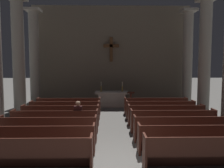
{
  "coord_description": "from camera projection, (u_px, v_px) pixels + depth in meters",
  "views": [
    {
      "loc": [
        -0.29,
        -5.9,
        2.83
      ],
      "look_at": [
        0.0,
        8.02,
        1.6
      ],
      "focal_mm": 36.52,
      "sensor_mm": 36.0,
      "label": 1
    }
  ],
  "objects": [
    {
      "name": "pew_left_row_4",
      "position": [
        55.0,
        121.0,
        9.38
      ],
      "size": [
        3.51,
        0.5,
        0.95
      ],
      "color": "#4C2319",
      "rests_on": "ground"
    },
    {
      "name": "column_left_fourth",
      "position": [
        34.0,
        59.0,
        15.45
      ],
      "size": [
        0.99,
        0.99,
        6.5
      ],
      "color": "#9E998E",
      "rests_on": "ground"
    },
    {
      "name": "pew_right_row_7",
      "position": [
        156.0,
        106.0,
        12.85
      ],
      "size": [
        3.51,
        0.5,
        0.95
      ],
      "color": "#4C2319",
      "rests_on": "ground"
    },
    {
      "name": "candlestick_right",
      "position": [
        122.0,
        88.0,
        15.04
      ],
      "size": [
        0.16,
        0.16,
        0.65
      ],
      "color": "#B79338",
      "rests_on": "altar"
    },
    {
      "name": "pew_right_row_4",
      "position": [
        173.0,
        121.0,
        9.48
      ],
      "size": [
        3.51,
        0.5,
        0.95
      ],
      "color": "#4C2319",
      "rests_on": "ground"
    },
    {
      "name": "apse_with_cross",
      "position": [
        111.0,
        54.0,
        16.91
      ],
      "size": [
        11.53,
        0.46,
        7.06
      ],
      "color": "#706656",
      "rests_on": "ground"
    },
    {
      "name": "pew_right_row_3",
      "position": [
        182.0,
        128.0,
        8.35
      ],
      "size": [
        3.51,
        0.5,
        0.95
      ],
      "color": "#4C2319",
      "rests_on": "ground"
    },
    {
      "name": "column_right_third",
      "position": [
        205.0,
        58.0,
        12.89
      ],
      "size": [
        0.99,
        0.99,
        6.5
      ],
      "color": "#9E998E",
      "rests_on": "ground"
    },
    {
      "name": "pew_right_row_6",
      "position": [
        160.0,
        110.0,
        11.73
      ],
      "size": [
        3.51,
        0.5,
        0.95
      ],
      "color": "#4C2319",
      "rests_on": "ground"
    },
    {
      "name": "pew_left_row_1",
      "position": [
        26.0,
        153.0,
        6.0
      ],
      "size": [
        3.51,
        0.5,
        0.95
      ],
      "color": "#4C2319",
      "rests_on": "ground"
    },
    {
      "name": "pew_right_row_1",
      "position": [
        209.0,
        152.0,
        6.1
      ],
      "size": [
        3.51,
        0.5,
        0.95
      ],
      "color": "#4C2319",
      "rests_on": "ground"
    },
    {
      "name": "pew_left_row_5",
      "position": [
        61.0,
        115.0,
        10.5
      ],
      "size": [
        3.51,
        0.5,
        0.95
      ],
      "color": "#4C2319",
      "rests_on": "ground"
    },
    {
      "name": "pew_left_row_3",
      "position": [
        48.0,
        129.0,
        8.25
      ],
      "size": [
        3.51,
        0.5,
        0.95
      ],
      "color": "#4C2319",
      "rests_on": "ground"
    },
    {
      "name": "column_left_third",
      "position": [
        19.0,
        58.0,
        12.68
      ],
      "size": [
        0.99,
        0.99,
        6.5
      ],
      "color": "#9E998E",
      "rests_on": "ground"
    },
    {
      "name": "pew_left_row_7",
      "position": [
        69.0,
        106.0,
        12.75
      ],
      "size": [
        3.51,
        0.5,
        0.95
      ],
      "color": "#4C2319",
      "rests_on": "ground"
    },
    {
      "name": "column_right_fourth",
      "position": [
        187.0,
        59.0,
        15.67
      ],
      "size": [
        0.99,
        0.99,
        6.5
      ],
      "color": "#9E998E",
      "rests_on": "ground"
    },
    {
      "name": "pew_right_row_5",
      "position": [
        166.0,
        115.0,
        10.6
      ],
      "size": [
        3.51,
        0.5,
        0.95
      ],
      "color": "#4C2319",
      "rests_on": "ground"
    },
    {
      "name": "pew_right_row_2",
      "position": [
        193.0,
        138.0,
        7.23
      ],
      "size": [
        3.51,
        0.5,
        0.95
      ],
      "color": "#4C2319",
      "rests_on": "ground"
    },
    {
      "name": "pew_left_row_2",
      "position": [
        39.0,
        139.0,
        7.13
      ],
      "size": [
        3.51,
        0.5,
        0.95
      ],
      "color": "#4C2319",
      "rests_on": "ground"
    },
    {
      "name": "lectern",
      "position": [
        131.0,
        101.0,
        13.91
      ],
      "size": [
        0.44,
        0.36,
        1.15
      ],
      "color": "#4C2319",
      "rests_on": "ground"
    },
    {
      "name": "pew_left_row_6",
      "position": [
        65.0,
        110.0,
        11.63
      ],
      "size": [
        3.51,
        0.5,
        0.95
      ],
      "color": "#4C2319",
      "rests_on": "ground"
    },
    {
      "name": "altar",
      "position": [
        112.0,
        99.0,
        15.08
      ],
      "size": [
        2.2,
        0.9,
        1.01
      ],
      "color": "#BCB7AD",
      "rests_on": "ground"
    },
    {
      "name": "candlestick_left",
      "position": [
        101.0,
        88.0,
        15.01
      ],
      "size": [
        0.16,
        0.16,
        0.65
      ],
      "color": "#B79338",
      "rests_on": "altar"
    },
    {
      "name": "lone_worshipper",
      "position": [
        78.0,
        116.0,
        9.42
      ],
      "size": [
        0.32,
        0.43,
        1.32
      ],
      "color": "#26262B",
      "rests_on": "ground"
    }
  ]
}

